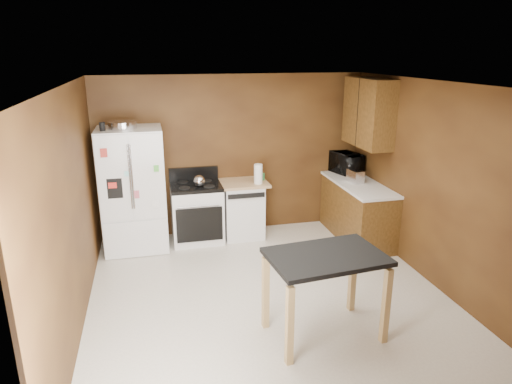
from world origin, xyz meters
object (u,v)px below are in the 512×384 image
object	(u,v)px
green_canister	(262,177)
microwave	(346,164)
refrigerator	(133,190)
kettle	(199,181)
paper_towel	(258,174)
island	(326,268)
gas_range	(197,212)
dishwasher	(242,208)
toaster	(355,176)
roasting_pan	(123,125)
pen_cup	(102,127)

from	to	relation	value
green_canister	microwave	distance (m)	1.44
green_canister	refrigerator	distance (m)	1.96
kettle	paper_towel	bearing A→B (deg)	0.04
kettle	island	size ratio (longest dim) A/B	0.15
microwave	gas_range	world-z (taller)	microwave
microwave	green_canister	bearing A→B (deg)	75.61
green_canister	microwave	xyz separation A→B (m)	(1.44, 0.04, 0.11)
island	refrigerator	bearing A→B (deg)	125.04
microwave	island	bearing A→B (deg)	136.83
dishwasher	island	size ratio (longest dim) A/B	0.74
kettle	microwave	size ratio (longest dim) A/B	0.31
island	green_canister	bearing A→B (deg)	89.01
gas_range	toaster	bearing A→B (deg)	-10.16
refrigerator	dishwasher	xyz separation A→B (m)	(1.63, 0.09, -0.45)
green_canister	island	world-z (taller)	green_canister
microwave	gas_range	xyz separation A→B (m)	(-2.48, -0.10, -0.60)
kettle	paper_towel	world-z (taller)	paper_towel
paper_towel	toaster	distance (m)	1.49
kettle	green_canister	world-z (taller)	kettle
kettle	roasting_pan	bearing A→B (deg)	177.04
dishwasher	island	world-z (taller)	island
microwave	dishwasher	bearing A→B (deg)	76.71
roasting_pan	green_canister	world-z (taller)	roasting_pan
pen_cup	refrigerator	bearing A→B (deg)	23.21
kettle	microwave	distance (m)	2.45
kettle	green_canister	bearing A→B (deg)	10.60
paper_towel	refrigerator	world-z (taller)	refrigerator
kettle	green_canister	xyz separation A→B (m)	(1.00, 0.19, -0.05)
microwave	island	distance (m)	3.25
paper_towel	gas_range	xyz separation A→B (m)	(-0.94, 0.12, -0.58)
microwave	dishwasher	distance (m)	1.86
toaster	gas_range	bearing A→B (deg)	161.64
pen_cup	dishwasher	xyz separation A→B (m)	(1.96, 0.23, -1.40)
roasting_pan	gas_range	size ratio (longest dim) A/B	0.36
dishwasher	roasting_pan	bearing A→B (deg)	-176.89
gas_range	pen_cup	bearing A→B (deg)	-170.74
roasting_pan	paper_towel	bearing A→B (deg)	-1.56
pen_cup	refrigerator	size ratio (longest dim) A/B	0.06
pen_cup	paper_towel	xyz separation A→B (m)	(2.18, 0.08, -0.82)
refrigerator	toaster	bearing A→B (deg)	-6.37
paper_towel	refrigerator	distance (m)	1.86
toaster	island	xyz separation A→B (m)	(-1.40, -2.35, -0.24)
toaster	microwave	world-z (taller)	microwave
toaster	gas_range	size ratio (longest dim) A/B	0.24
kettle	toaster	world-z (taller)	toaster
refrigerator	gas_range	distance (m)	1.01
green_canister	roasting_pan	bearing A→B (deg)	-176.20
kettle	gas_range	distance (m)	0.54
microwave	gas_range	distance (m)	2.55
pen_cup	microwave	bearing A→B (deg)	4.71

